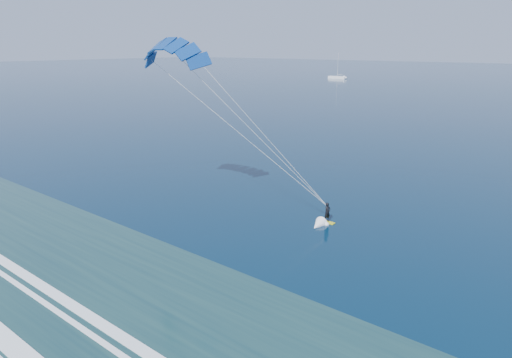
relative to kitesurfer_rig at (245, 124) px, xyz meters
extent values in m
cube|color=#1E423F|center=(-0.82, -19.53, -8.48)|extent=(600.00, 22.00, 0.03)
cube|color=white|center=(-0.82, -18.03, -8.46)|extent=(600.00, 0.70, 0.07)
cube|color=gold|center=(6.64, 3.25, -8.45)|extent=(1.42, 0.46, 0.08)
imported|color=black|center=(6.64, 3.25, -7.54)|extent=(0.55, 0.72, 1.75)
cone|color=white|center=(6.49, 1.95, -8.41)|extent=(1.31, 1.74, 1.10)
cube|color=white|center=(-81.85, 163.96, -7.89)|extent=(8.62, 2.40, 1.20)
cylinder|color=silver|center=(-81.85, 163.96, -1.97)|extent=(0.18, 0.18, 10.65)
cylinder|color=silver|center=(-80.65, 163.96, -6.49)|extent=(2.60, 0.12, 0.12)
camera|label=1|loc=(25.26, -29.85, 6.48)|focal=32.00mm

